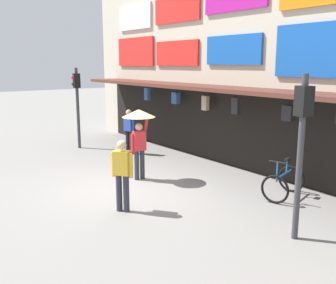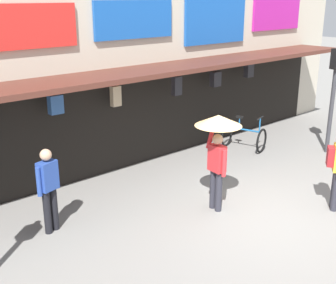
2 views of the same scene
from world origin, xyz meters
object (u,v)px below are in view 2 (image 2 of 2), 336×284
at_px(traffic_light_far, 335,79).
at_px(bicycle_parked, 244,137).
at_px(pedestrian_with_umbrella, 218,136).
at_px(pedestrian_in_white, 49,186).

bearing_deg(traffic_light_far, bicycle_parked, 133.12).
bearing_deg(pedestrian_with_umbrella, pedestrian_in_white, 154.39).
bearing_deg(pedestrian_with_umbrella, traffic_light_far, 3.96).
distance_m(traffic_light_far, pedestrian_with_umbrella, 5.19).
bearing_deg(pedestrian_with_umbrella, bicycle_parked, 30.95).
height_order(bicycle_parked, pedestrian_with_umbrella, pedestrian_with_umbrella).
height_order(pedestrian_with_umbrella, pedestrian_in_white, pedestrian_with_umbrella).
xyz_separation_m(bicycle_parked, pedestrian_in_white, (-6.57, -0.64, 0.55)).
bearing_deg(bicycle_parked, pedestrian_with_umbrella, -149.05).
xyz_separation_m(bicycle_parked, pedestrian_with_umbrella, (-3.52, -2.11, 1.25)).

